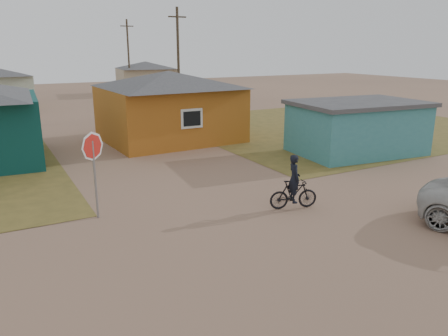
{
  "coord_description": "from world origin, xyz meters",
  "views": [
    {
      "loc": [
        -6.66,
        -9.2,
        5.16
      ],
      "look_at": [
        0.02,
        3.0,
        1.3
      ],
      "focal_mm": 35.0,
      "sensor_mm": 36.0,
      "label": 1
    }
  ],
  "objects": [
    {
      "name": "ground",
      "position": [
        0.0,
        0.0,
        0.0
      ],
      "size": [
        120.0,
        120.0,
        0.0
      ],
      "primitive_type": "plane",
      "color": "#8E6952"
    },
    {
      "name": "grass_ne",
      "position": [
        14.0,
        13.0,
        0.01
      ],
      "size": [
        20.0,
        18.0,
        0.0
      ],
      "primitive_type": "cube",
      "color": "brown",
      "rests_on": "ground"
    },
    {
      "name": "house_yellow",
      "position": [
        2.5,
        14.0,
        2.0
      ],
      "size": [
        7.72,
        6.76,
        3.9
      ],
      "color": "#AA5E1A",
      "rests_on": "ground"
    },
    {
      "name": "shed_turquoise",
      "position": [
        9.5,
        6.5,
        1.31
      ],
      "size": [
        6.71,
        4.93,
        2.6
      ],
      "color": "teal",
      "rests_on": "ground"
    },
    {
      "name": "house_beige_east",
      "position": [
        10.0,
        40.0,
        1.86
      ],
      "size": [
        6.95,
        6.05,
        3.6
      ],
      "color": "tan",
      "rests_on": "ground"
    },
    {
      "name": "utility_pole_near",
      "position": [
        6.5,
        22.0,
        4.14
      ],
      "size": [
        1.4,
        0.2,
        8.0
      ],
      "color": "#46392A",
      "rests_on": "ground"
    },
    {
      "name": "utility_pole_far",
      "position": [
        7.5,
        38.0,
        4.14
      ],
      "size": [
        1.4,
        0.2,
        8.0
      ],
      "color": "#46392A",
      "rests_on": "ground"
    },
    {
      "name": "stop_sign",
      "position": [
        -3.99,
        3.89,
        1.99
      ],
      "size": [
        0.88,
        0.23,
        2.74
      ],
      "color": "gray",
      "rests_on": "ground"
    },
    {
      "name": "cyclist",
      "position": [
        1.88,
        1.63,
        0.67
      ],
      "size": [
        1.68,
        0.92,
        1.83
      ],
      "color": "black",
      "rests_on": "ground"
    }
  ]
}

